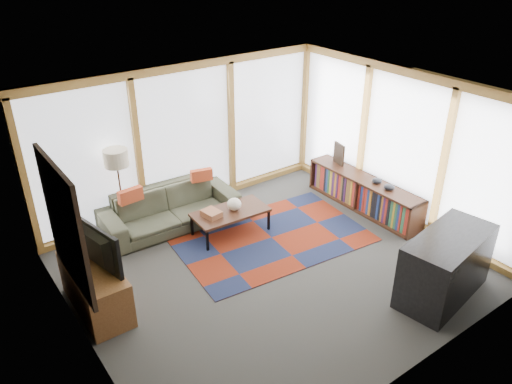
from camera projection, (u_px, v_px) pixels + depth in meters
ground at (272, 267)px, 7.48m from camera, size 5.50×5.50×0.00m
room_envelope at (276, 153)px, 7.43m from camera, size 5.52×5.02×2.62m
rug at (272, 238)px, 8.19m from camera, size 3.21×2.23×0.01m
sofa at (170, 209)px, 8.38m from camera, size 2.34×1.01×0.67m
pillow_left at (131, 195)px, 7.85m from camera, size 0.41×0.15×0.22m
pillow_right at (202, 175)px, 8.52m from camera, size 0.39×0.20×0.20m
floor_lamp at (121, 194)px, 7.92m from camera, size 0.38×0.38×1.53m
coffee_table at (231, 222)px, 8.24m from camera, size 1.27×0.68×0.41m
book_stack at (211, 214)px, 7.98m from camera, size 0.28×0.33×0.10m
vase at (234, 204)px, 8.14m from camera, size 0.24×0.24×0.20m
bookshelf at (363, 193)px, 8.94m from camera, size 0.43×2.39×0.60m
bowl_a at (389, 187)px, 8.41m from camera, size 0.22×0.22×0.09m
bowl_b at (377, 181)px, 8.63m from camera, size 0.19×0.19×0.09m
shelf_picture at (339, 154)px, 9.28m from camera, size 0.10×0.31×0.40m
tv_console at (95, 288)px, 6.52m from camera, size 0.54×1.30×0.65m
television at (89, 248)px, 6.24m from camera, size 0.34×1.03×0.59m
bar_counter at (445, 266)px, 6.72m from camera, size 1.57×0.92×0.93m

